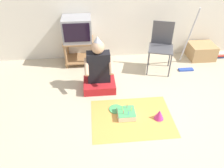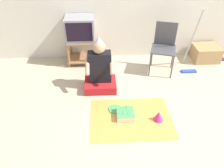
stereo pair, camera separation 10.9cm
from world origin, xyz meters
TOP-DOWN VIEW (x-y plane):
  - ground_plane at (0.00, 0.00)m, footprint 16.00×16.00m
  - tv_stand at (-1.24, 1.78)m, footprint 0.56×0.44m
  - tv at (-1.24, 1.78)m, footprint 0.52×0.43m
  - folding_chair at (0.27, 1.43)m, footprint 0.53×0.53m
  - cardboard_box_stack at (1.25, 1.75)m, footprint 0.50×0.44m
  - dust_mop at (0.78, 1.39)m, footprint 0.28×0.40m
  - book_pile at (1.68, 1.73)m, footprint 0.20×0.15m
  - person_seated at (-0.90, 0.90)m, footprint 0.52×0.42m
  - party_cloth at (-0.47, 0.13)m, footprint 1.16×0.86m
  - birthday_cake at (-0.54, 0.18)m, footprint 0.25×0.25m
  - party_hat_blue at (-0.09, 0.08)m, footprint 0.14×0.14m
  - paper_plate at (-0.68, 0.33)m, footprint 0.21×0.21m
  - plastic_spoon_near at (-0.64, 0.23)m, footprint 0.06×0.14m
  - plastic_spoon_far at (-0.55, 0.21)m, footprint 0.05×0.14m

SIDE VIEW (x-z plane):
  - ground_plane at x=0.00m, z-range 0.00..0.00m
  - party_cloth at x=-0.47m, z-range 0.00..0.01m
  - paper_plate at x=-0.68m, z-range 0.01..0.02m
  - plastic_spoon_near at x=-0.64m, z-range 0.01..0.02m
  - plastic_spoon_far at x=-0.55m, z-range 0.01..0.02m
  - book_pile at x=1.68m, z-range 0.00..0.09m
  - birthday_cake at x=-0.54m, z-range -0.03..0.13m
  - party_hat_blue at x=-0.09m, z-range 0.01..0.16m
  - cardboard_box_stack at x=1.25m, z-range 0.00..0.30m
  - tv_stand at x=-1.24m, z-range 0.05..0.53m
  - person_seated at x=-0.90m, z-range -0.15..0.78m
  - dust_mop at x=0.78m, z-range -0.25..0.94m
  - folding_chair at x=0.27m, z-range 0.07..0.96m
  - tv at x=-1.24m, z-range 0.49..0.93m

